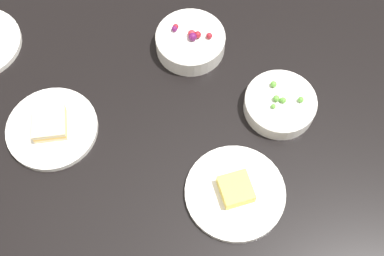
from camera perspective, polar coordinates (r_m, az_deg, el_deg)
The scene contains 5 objects.
dining_table at distance 122.37cm, azimuth 0.00°, elevation -0.83°, with size 135.70×111.86×4.00cm, color black.
bowl_berries at distance 130.77cm, azimuth -0.18°, elevation 9.77°, with size 17.85×17.85×6.98cm.
plate_cheese at distance 113.89cm, azimuth 4.91°, elevation -7.23°, with size 22.65×22.65×4.59cm.
bowl_peas at distance 123.27cm, azimuth 9.92°, elevation 2.70°, with size 17.40×17.40×5.54cm.
plate_sandwich at distance 124.19cm, azimuth -15.60°, elevation 0.06°, with size 21.78×21.78×4.74cm.
Camera 1 is at (-16.28, -50.38, 112.32)cm, focal length 47.14 mm.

